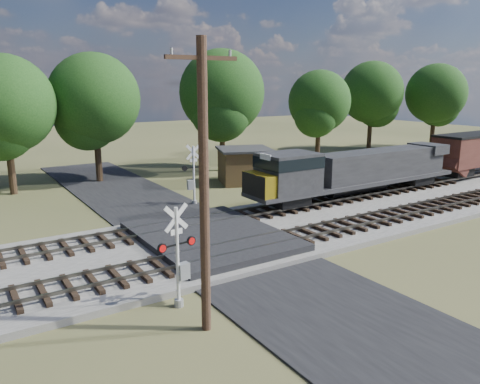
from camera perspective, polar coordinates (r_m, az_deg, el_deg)
ground at (r=25.23m, az=-3.05°, el=-6.60°), size 160.00×160.00×0.00m
ballast_bed at (r=31.43m, az=12.55°, el=-2.62°), size 140.00×10.00×0.30m
road at (r=25.22m, az=-3.05°, el=-6.52°), size 7.00×60.00×0.08m
crossing_panel at (r=25.54m, az=-3.61°, el=-5.62°), size 7.00×9.00×0.62m
track_near at (r=25.17m, az=5.44°, el=-5.70°), size 140.00×2.60×0.33m
track_far at (r=29.08m, az=-0.63°, el=-3.05°), size 140.00×2.60×0.33m
crossing_signal_near at (r=18.30m, az=-7.38°, el=-8.77°), size 1.66×0.39×4.14m
crossing_signal_far at (r=33.34m, az=-5.78°, el=1.47°), size 1.76×0.38×4.37m
utility_pole at (r=15.45m, az=-4.42°, el=0.99°), size 2.43×0.33×9.94m
equipment_shed at (r=40.85m, az=0.53°, el=3.29°), size 5.72×5.72×3.03m
treeline at (r=45.38m, az=-5.95°, el=11.24°), size 81.64×12.16×11.77m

